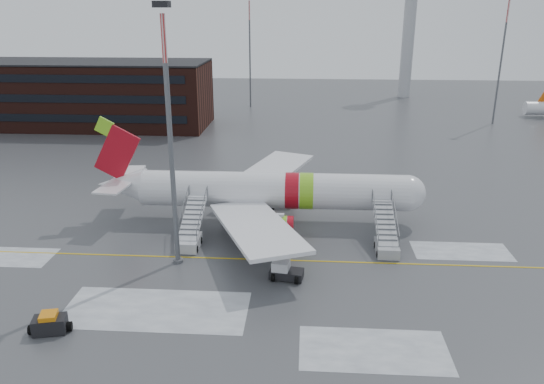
# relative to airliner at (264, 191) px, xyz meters

# --- Properties ---
(ground) EXTENTS (260.00, 260.00, 0.00)m
(ground) POSITION_rel_airliner_xyz_m (-0.83, -8.35, -3.42)
(ground) COLOR #494C4F
(ground) RESTS_ON ground
(airliner) EXTENTS (35.03, 32.97, 11.18)m
(airliner) POSITION_rel_airliner_xyz_m (0.00, 0.00, 0.00)
(airliner) COLOR white
(airliner) RESTS_ON ground
(airstair_fwd) EXTENTS (2.05, 7.70, 3.48)m
(airstair_fwd) POSITION_rel_airliner_xyz_m (12.04, -6.54, -2.35)
(airstair_fwd) COLOR #A0A3A7
(airstair_fwd) RESTS_ON ground
(airstair_aft) EXTENTS (2.05, 7.70, 3.48)m
(airstair_aft) POSITION_rel_airliner_xyz_m (-6.65, -6.54, -2.35)
(airstair_aft) COLOR silver
(airstair_aft) RESTS_ON ground
(pushback_tug) EXTENTS (2.99, 2.42, 1.60)m
(pushback_tug) POSITION_rel_airliner_xyz_m (2.73, -12.74, -2.71)
(pushback_tug) COLOR black
(pushback_tug) RESTS_ON ground
(baggage_tractor) EXTENTS (3.05, 1.84, 1.52)m
(baggage_tractor) POSITION_rel_airliner_xyz_m (-13.46, -21.77, -2.77)
(baggage_tractor) COLOR black
(baggage_tractor) RESTS_ON ground
(light_mast_near) EXTENTS (1.20, 1.20, 22.26)m
(light_mast_near) POSITION_rel_airliner_xyz_m (-7.01, -10.35, 8.20)
(light_mast_near) COLOR #595B60
(light_mast_near) RESTS_ON ground
(terminal_building) EXTENTS (62.00, 16.11, 12.30)m
(terminal_building) POSITION_rel_airliner_xyz_m (-45.83, 46.63, 2.78)
(terminal_building) COLOR #3F1E16
(terminal_building) RESTS_ON ground
(control_tower) EXTENTS (6.40, 6.40, 30.00)m
(control_tower) POSITION_rel_airliner_xyz_m (29.17, 86.65, 15.33)
(control_tower) COLOR #B2B5BA
(control_tower) RESTS_ON ground
(light_mast_far_ne) EXTENTS (1.20, 1.20, 24.25)m
(light_mast_far_ne) POSITION_rel_airliner_xyz_m (41.17, 53.65, 10.42)
(light_mast_far_ne) COLOR #595B60
(light_mast_far_ne) RESTS_ON ground
(light_mast_far_n) EXTENTS (1.20, 1.20, 24.25)m
(light_mast_far_n) POSITION_rel_airliner_xyz_m (-8.83, 69.65, 10.42)
(light_mast_far_n) COLOR #595B60
(light_mast_far_n) RESTS_ON ground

